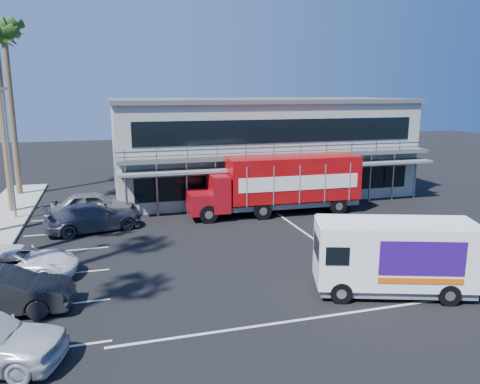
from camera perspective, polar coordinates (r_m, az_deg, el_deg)
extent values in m
plane|color=black|center=(23.06, 6.84, -7.83)|extent=(120.00, 120.00, 0.00)
cube|color=gray|center=(37.03, 2.23, 5.43)|extent=(22.00, 10.00, 7.00)
cube|color=#515454|center=(36.78, 2.27, 11.09)|extent=(22.40, 10.40, 0.30)
cube|color=#515454|center=(31.80, 5.41, 4.45)|extent=(22.00, 1.20, 0.25)
cube|color=gray|center=(31.23, 5.80, 5.22)|extent=(22.00, 0.08, 0.90)
cube|color=slate|center=(31.63, 5.58, 3.12)|extent=(22.00, 1.80, 0.15)
cube|color=black|center=(32.66, 4.97, 1.10)|extent=(20.00, 0.06, 1.60)
cube|color=black|center=(32.16, 5.09, 7.41)|extent=(20.00, 0.06, 1.60)
cylinder|color=brown|center=(33.55, -26.79, 6.87)|extent=(0.44, 0.44, 11.00)
cylinder|color=brown|center=(38.99, -26.02, 8.25)|extent=(0.44, 0.44, 12.00)
sphere|color=#224212|center=(39.19, -26.90, 17.30)|extent=(1.10, 1.10, 1.10)
cylinder|color=gray|center=(31.64, -26.28, 3.93)|extent=(0.14, 0.14, 8.00)
cube|color=gray|center=(31.41, -26.98, 11.16)|extent=(0.50, 0.25, 0.18)
cube|color=maroon|center=(29.32, -4.91, -1.23)|extent=(1.58, 2.46, 1.29)
cube|color=maroon|center=(29.40, -2.67, 0.01)|extent=(1.16, 2.71, 2.25)
cube|color=black|center=(29.27, -2.68, 1.24)|extent=(0.13, 2.28, 0.75)
cube|color=#AC0A0F|center=(30.62, 6.39, 1.77)|extent=(8.65, 2.95, 2.79)
cube|color=slate|center=(30.96, 6.32, -1.26)|extent=(8.64, 2.55, 0.32)
cube|color=white|center=(29.40, 7.31, 1.10)|extent=(7.88, 0.28, 0.91)
cube|color=white|center=(31.88, 5.54, 2.01)|extent=(7.88, 0.28, 0.91)
cylinder|color=black|center=(28.37, -3.86, -2.75)|extent=(1.12, 0.32, 1.11)
cylinder|color=black|center=(30.62, -4.67, -1.64)|extent=(1.12, 0.32, 1.11)
cylinder|color=black|center=(29.16, 2.79, -2.32)|extent=(1.12, 0.32, 1.11)
cylinder|color=black|center=(31.36, 1.52, -1.27)|extent=(1.12, 0.32, 1.11)
cylinder|color=black|center=(31.03, 11.91, -1.68)|extent=(1.12, 0.32, 1.11)
cylinder|color=black|center=(33.10, 10.12, -0.74)|extent=(1.12, 0.32, 1.11)
cube|color=white|center=(19.30, 18.37, -7.09)|extent=(6.44, 3.93, 2.44)
cube|color=slate|center=(19.77, 18.10, -10.78)|extent=(6.14, 3.66, 0.30)
cube|color=black|center=(18.62, 9.37, -6.46)|extent=(0.61, 1.64, 0.83)
cube|color=white|center=(18.94, 18.62, -3.52)|extent=(6.31, 3.86, 0.07)
cube|color=#2E0C71|center=(18.50, 21.37, -7.58)|extent=(2.98, 1.03, 1.31)
cube|color=#2E0C71|center=(20.40, 19.50, -5.61)|extent=(2.98, 1.03, 1.31)
cube|color=#F2590C|center=(18.79, 21.17, -10.09)|extent=(2.97, 1.02, 0.22)
cylinder|color=black|center=(18.45, 12.21, -11.90)|extent=(0.88, 0.53, 0.84)
cylinder|color=black|center=(20.12, 11.35, -9.77)|extent=(0.88, 0.53, 0.84)
cylinder|color=black|center=(19.52, 24.12, -11.36)|extent=(0.88, 0.53, 0.84)
cylinder|color=black|center=(21.11, 22.30, -9.42)|extent=(0.88, 0.53, 0.84)
imported|color=black|center=(19.18, -27.12, -10.81)|extent=(5.04, 2.25, 1.61)
imported|color=white|center=(22.25, -25.55, -7.83)|extent=(5.35, 3.16, 1.39)
imported|color=#323643|center=(28.09, -17.48, -2.97)|extent=(5.78, 3.43, 1.57)
imported|color=slate|center=(30.74, -17.40, -1.54)|extent=(5.05, 2.04, 1.72)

